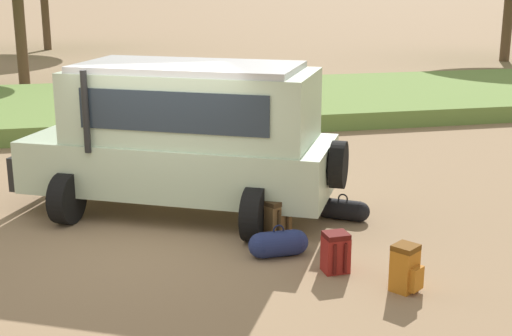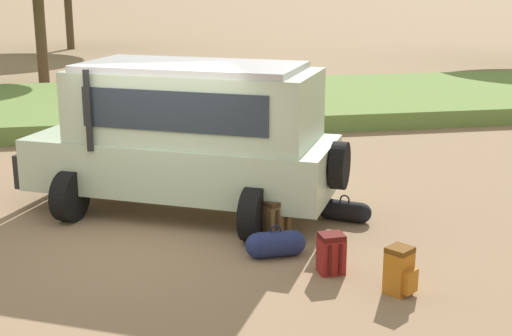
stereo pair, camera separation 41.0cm
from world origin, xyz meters
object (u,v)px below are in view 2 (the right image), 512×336
object	(u,v)px
safari_vehicle	(188,135)
backpack_beside_front_wheel	(274,220)
backpack_cluster_center	(331,254)
backpack_near_rear_wheel	(400,271)
duffel_bag_soft_canvas	(276,244)
duffel_bag_low_black_case	(344,211)

from	to	relation	value
safari_vehicle	backpack_beside_front_wheel	world-z (taller)	safari_vehicle
backpack_cluster_center	backpack_near_rear_wheel	bearing A→B (deg)	-49.71
safari_vehicle	backpack_cluster_center	xyz separation A→B (m)	(1.57, -2.87, -1.03)
safari_vehicle	backpack_beside_front_wheel	distance (m)	2.13
backpack_beside_front_wheel	duffel_bag_soft_canvas	xyz separation A→B (m)	(-0.12, -0.67, -0.12)
backpack_beside_front_wheel	duffel_bag_soft_canvas	world-z (taller)	backpack_beside_front_wheel
duffel_bag_low_black_case	duffel_bag_soft_canvas	distance (m)	1.87
backpack_cluster_center	backpack_near_rear_wheel	distance (m)	1.00
backpack_cluster_center	duffel_bag_low_black_case	size ratio (longest dim) A/B	0.69
backpack_near_rear_wheel	duffel_bag_low_black_case	distance (m)	2.70
backpack_near_rear_wheel	duffel_bag_soft_canvas	size ratio (longest dim) A/B	0.70
safari_vehicle	backpack_near_rear_wheel	distance (m)	4.37
duffel_bag_low_black_case	backpack_cluster_center	bearing A→B (deg)	-112.41
backpack_near_rear_wheel	duffel_bag_soft_canvas	bearing A→B (deg)	130.69
backpack_cluster_center	duffel_bag_soft_canvas	world-z (taller)	backpack_cluster_center
safari_vehicle	duffel_bag_low_black_case	size ratio (longest dim) A/B	6.85
backpack_cluster_center	duffel_bag_soft_canvas	distance (m)	0.90
duffel_bag_soft_canvas	duffel_bag_low_black_case	bearing A→B (deg)	42.14
backpack_near_rear_wheel	duffel_bag_low_black_case	size ratio (longest dim) A/B	0.77
safari_vehicle	backpack_cluster_center	world-z (taller)	safari_vehicle
backpack_cluster_center	duffel_bag_low_black_case	xyz separation A→B (m)	(0.80, 1.93, -0.10)
backpack_beside_front_wheel	backpack_cluster_center	bearing A→B (deg)	-70.56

